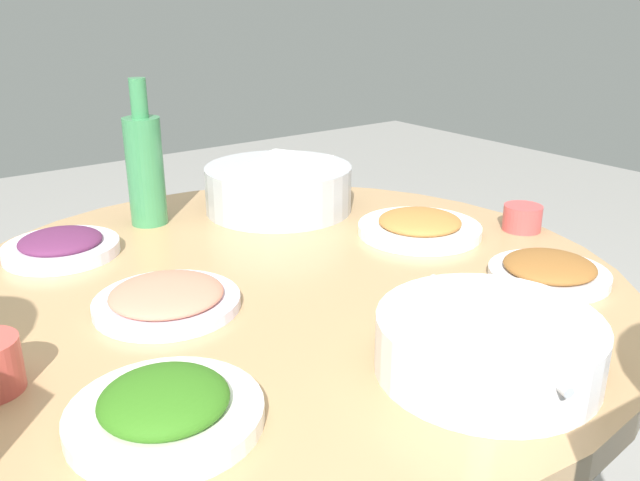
{
  "coord_description": "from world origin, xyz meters",
  "views": [
    {
      "loc": [
        0.56,
        0.85,
        1.19
      ],
      "look_at": [
        -0.06,
        0.02,
        0.81
      ],
      "focal_mm": 37.52,
      "sensor_mm": 36.0,
      "label": 1
    }
  ],
  "objects_px": {
    "dish_eggplant": "(61,246)",
    "dish_greens": "(165,408)",
    "round_dining_table": "(286,350)",
    "tea_cup_far": "(522,218)",
    "soup_bowl": "(488,346)",
    "dish_shrimp": "(167,298)",
    "rice_bowl": "(279,187)",
    "dish_tofu_braise": "(420,226)",
    "dish_stirfry": "(549,270)",
    "green_bottle": "(145,167)"
  },
  "relations": [
    {
      "from": "rice_bowl",
      "to": "soup_bowl",
      "type": "xyz_separation_m",
      "value": [
        0.16,
        0.7,
        -0.02
      ]
    },
    {
      "from": "rice_bowl",
      "to": "dish_stirfry",
      "type": "xyz_separation_m",
      "value": [
        -0.14,
        0.58,
        -0.03
      ]
    },
    {
      "from": "dish_greens",
      "to": "dish_shrimp",
      "type": "bearing_deg",
      "value": -115.01
    },
    {
      "from": "dish_greens",
      "to": "tea_cup_far",
      "type": "relative_size",
      "value": 2.87
    },
    {
      "from": "dish_shrimp",
      "to": "dish_greens",
      "type": "distance_m",
      "value": 0.29
    },
    {
      "from": "round_dining_table",
      "to": "dish_stirfry",
      "type": "distance_m",
      "value": 0.46
    },
    {
      "from": "green_bottle",
      "to": "tea_cup_far",
      "type": "relative_size",
      "value": 3.87
    },
    {
      "from": "rice_bowl",
      "to": "tea_cup_far",
      "type": "height_order",
      "value": "rice_bowl"
    },
    {
      "from": "rice_bowl",
      "to": "dish_eggplant",
      "type": "height_order",
      "value": "rice_bowl"
    },
    {
      "from": "dish_stirfry",
      "to": "tea_cup_far",
      "type": "relative_size",
      "value": 2.59
    },
    {
      "from": "dish_greens",
      "to": "round_dining_table",
      "type": "bearing_deg",
      "value": -142.01
    },
    {
      "from": "dish_eggplant",
      "to": "dish_greens",
      "type": "distance_m",
      "value": 0.58
    },
    {
      "from": "round_dining_table",
      "to": "rice_bowl",
      "type": "height_order",
      "value": "rice_bowl"
    },
    {
      "from": "dish_greens",
      "to": "tea_cup_far",
      "type": "distance_m",
      "value": 0.85
    },
    {
      "from": "soup_bowl",
      "to": "dish_shrimp",
      "type": "bearing_deg",
      "value": -58.83
    },
    {
      "from": "dish_shrimp",
      "to": "dish_stirfry",
      "type": "bearing_deg",
      "value": 153.22
    },
    {
      "from": "dish_tofu_braise",
      "to": "green_bottle",
      "type": "xyz_separation_m",
      "value": [
        0.39,
        -0.38,
        0.1
      ]
    },
    {
      "from": "dish_tofu_braise",
      "to": "soup_bowl",
      "type": "bearing_deg",
      "value": 54.62
    },
    {
      "from": "soup_bowl",
      "to": "dish_greens",
      "type": "distance_m",
      "value": 0.39
    },
    {
      "from": "dish_eggplant",
      "to": "dish_shrimp",
      "type": "bearing_deg",
      "value": 100.65
    },
    {
      "from": "dish_eggplant",
      "to": "soup_bowl",
      "type": "bearing_deg",
      "value": 112.86
    },
    {
      "from": "soup_bowl",
      "to": "tea_cup_far",
      "type": "relative_size",
      "value": 3.89
    },
    {
      "from": "dish_shrimp",
      "to": "dish_greens",
      "type": "bearing_deg",
      "value": 64.99
    },
    {
      "from": "rice_bowl",
      "to": "tea_cup_far",
      "type": "distance_m",
      "value": 0.5
    },
    {
      "from": "dish_eggplant",
      "to": "tea_cup_far",
      "type": "height_order",
      "value": "tea_cup_far"
    },
    {
      "from": "dish_shrimp",
      "to": "dish_greens",
      "type": "height_order",
      "value": "dish_greens"
    },
    {
      "from": "round_dining_table",
      "to": "tea_cup_far",
      "type": "xyz_separation_m",
      "value": [
        -0.5,
        0.09,
        0.16
      ]
    },
    {
      "from": "soup_bowl",
      "to": "tea_cup_far",
      "type": "xyz_separation_m",
      "value": [
        -0.47,
        -0.3,
        -0.01
      ]
    },
    {
      "from": "rice_bowl",
      "to": "dish_stirfry",
      "type": "relative_size",
      "value": 1.61
    },
    {
      "from": "rice_bowl",
      "to": "dish_stirfry",
      "type": "height_order",
      "value": "rice_bowl"
    },
    {
      "from": "soup_bowl",
      "to": "tea_cup_far",
      "type": "bearing_deg",
      "value": -146.98
    },
    {
      "from": "dish_eggplant",
      "to": "green_bottle",
      "type": "bearing_deg",
      "value": -159.88
    },
    {
      "from": "green_bottle",
      "to": "tea_cup_far",
      "type": "distance_m",
      "value": 0.75
    },
    {
      "from": "rice_bowl",
      "to": "green_bottle",
      "type": "distance_m",
      "value": 0.28
    },
    {
      "from": "dish_shrimp",
      "to": "green_bottle",
      "type": "xyz_separation_m",
      "value": [
        -0.14,
        -0.39,
        0.1
      ]
    },
    {
      "from": "soup_bowl",
      "to": "dish_tofu_braise",
      "type": "height_order",
      "value": "soup_bowl"
    },
    {
      "from": "rice_bowl",
      "to": "dish_greens",
      "type": "xyz_separation_m",
      "value": [
        0.52,
        0.56,
        -0.03
      ]
    },
    {
      "from": "soup_bowl",
      "to": "green_bottle",
      "type": "bearing_deg",
      "value": -82.59
    },
    {
      "from": "round_dining_table",
      "to": "green_bottle",
      "type": "bearing_deg",
      "value": -80.54
    },
    {
      "from": "dish_eggplant",
      "to": "tea_cup_far",
      "type": "distance_m",
      "value": 0.87
    },
    {
      "from": "dish_tofu_braise",
      "to": "dish_shrimp",
      "type": "bearing_deg",
      "value": 0.95
    },
    {
      "from": "round_dining_table",
      "to": "dish_eggplant",
      "type": "height_order",
      "value": "dish_eggplant"
    },
    {
      "from": "soup_bowl",
      "to": "dish_greens",
      "type": "relative_size",
      "value": 1.36
    },
    {
      "from": "soup_bowl",
      "to": "tea_cup_far",
      "type": "height_order",
      "value": "soup_bowl"
    },
    {
      "from": "dish_shrimp",
      "to": "dish_tofu_braise",
      "type": "height_order",
      "value": "dish_tofu_braise"
    },
    {
      "from": "rice_bowl",
      "to": "round_dining_table",
      "type": "bearing_deg",
      "value": 57.88
    },
    {
      "from": "tea_cup_far",
      "to": "soup_bowl",
      "type": "bearing_deg",
      "value": 33.02
    },
    {
      "from": "rice_bowl",
      "to": "dish_shrimp",
      "type": "height_order",
      "value": "rice_bowl"
    },
    {
      "from": "dish_stirfry",
      "to": "dish_greens",
      "type": "bearing_deg",
      "value": -1.0
    },
    {
      "from": "round_dining_table",
      "to": "dish_stirfry",
      "type": "xyz_separation_m",
      "value": [
        -0.34,
        0.27,
        0.15
      ]
    }
  ]
}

